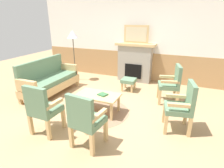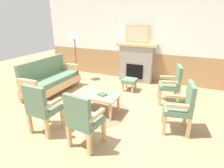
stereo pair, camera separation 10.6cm
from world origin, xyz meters
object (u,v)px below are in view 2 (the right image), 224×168
object	(u,v)px
footstool	(129,81)
floor_lamp_by_couch	(74,37)
armchair_by_window_left	(181,105)
armchair_front_center	(42,107)
book_on_table	(102,94)
armchair_near_fireplace	(172,83)
couch	(51,80)
armchair_front_left	(83,118)
fireplace	(136,62)
framed_picture	(138,34)
coffee_table	(98,97)

from	to	relation	value
footstool	floor_lamp_by_couch	xyz separation A→B (m)	(-2.01, 0.21, 1.17)
armchair_by_window_left	armchair_front_center	size ratio (longest dim) A/B	1.00
book_on_table	armchair_near_fireplace	distance (m)	1.79
book_on_table	armchair_by_window_left	bearing A→B (deg)	-0.91
couch	armchair_front_center	size ratio (longest dim) A/B	1.84
armchair_front_left	floor_lamp_by_couch	distance (m)	3.70
fireplace	framed_picture	xyz separation A→B (m)	(0.00, 0.00, 0.91)
footstool	armchair_front_center	distance (m)	2.78
framed_picture	armchair_near_fireplace	xyz separation A→B (m)	(1.33, -1.29, -1.02)
fireplace	armchair_front_center	distance (m)	3.65
coffee_table	book_on_table	size ratio (longest dim) A/B	4.99
framed_picture	armchair_front_center	distance (m)	3.79
framed_picture	armchair_front_center	xyz separation A→B (m)	(-0.70, -3.58, -1.02)
book_on_table	armchair_near_fireplace	bearing A→B (deg)	40.75
book_on_table	armchair_front_left	distance (m)	1.18
framed_picture	footstool	bearing A→B (deg)	-84.49
armchair_near_fireplace	armchair_front_center	world-z (taller)	same
fireplace	couch	world-z (taller)	fireplace
armchair_front_center	couch	bearing A→B (deg)	127.51
armchair_near_fireplace	fireplace	bearing A→B (deg)	135.86
coffee_table	armchair_near_fireplace	world-z (taller)	armchair_near_fireplace
book_on_table	armchair_by_window_left	size ratio (longest dim) A/B	0.20
book_on_table	floor_lamp_by_couch	size ratio (longest dim) A/B	0.11
couch	armchair_by_window_left	bearing A→B (deg)	-7.42
footstool	armchair_front_center	xyz separation A→B (m)	(-0.79, -2.65, 0.25)
fireplace	armchair_front_center	size ratio (longest dim) A/B	1.33
coffee_table	footstool	world-z (taller)	coffee_table
coffee_table	couch	bearing A→B (deg)	165.70
couch	framed_picture	bearing A→B (deg)	46.83
fireplace	coffee_table	size ratio (longest dim) A/B	1.35
book_on_table	coffee_table	bearing A→B (deg)	-173.13
couch	floor_lamp_by_couch	bearing A→B (deg)	90.69
coffee_table	book_on_table	bearing A→B (deg)	6.87
coffee_table	armchair_front_center	distance (m)	1.25
floor_lamp_by_couch	fireplace	bearing A→B (deg)	20.70
armchair_near_fireplace	armchair_by_window_left	world-z (taller)	same
armchair_by_window_left	armchair_front_left	world-z (taller)	same
fireplace	coffee_table	distance (m)	2.49
fireplace	armchair_front_left	distance (m)	3.62
footstool	floor_lamp_by_couch	bearing A→B (deg)	174.07
coffee_table	armchair_by_window_left	world-z (taller)	armchair_by_window_left
framed_picture	armchair_near_fireplace	bearing A→B (deg)	-44.15
footstool	floor_lamp_by_couch	size ratio (longest dim) A/B	0.24
fireplace	armchair_by_window_left	world-z (taller)	fireplace
framed_picture	floor_lamp_by_couch	distance (m)	2.05
coffee_table	armchair_near_fireplace	size ratio (longest dim) A/B	0.98
armchair_front_left	footstool	bearing A→B (deg)	92.56
armchair_by_window_left	armchair_front_left	xyz separation A→B (m)	(-1.42, -1.13, 0.00)
framed_picture	armchair_by_window_left	world-z (taller)	framed_picture
coffee_table	armchair_front_center	bearing A→B (deg)	-116.69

